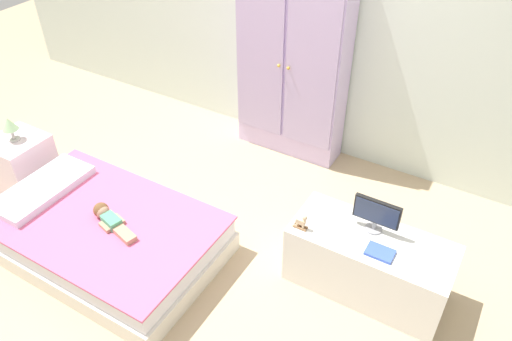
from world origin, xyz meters
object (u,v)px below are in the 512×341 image
object	(u,v)px
table_lamp	(9,125)
wardrobe	(292,59)
doll	(108,217)
rocking_horse_toy	(302,222)
tv_monitor	(377,213)
tv_stand	(368,263)
nightstand	(23,163)
book_blue	(380,252)
bed	(106,235)

from	to	relation	value
table_lamp	wardrobe	xyz separation A→B (m)	(1.48, 1.48, 0.26)
doll	rocking_horse_toy	bearing A→B (deg)	21.53
tv_monitor	rocking_horse_toy	bearing A→B (deg)	-151.12
table_lamp	tv_monitor	xyz separation A→B (m)	(2.55, 0.45, -0.01)
table_lamp	tv_stand	xyz separation A→B (m)	(2.58, 0.39, -0.34)
nightstand	book_blue	world-z (taller)	book_blue
tv_monitor	nightstand	bearing A→B (deg)	-169.89
bed	table_lamp	bearing A→B (deg)	169.15
rocking_horse_toy	tv_monitor	bearing A→B (deg)	28.88
wardrobe	tv_stand	world-z (taller)	wardrobe
table_lamp	book_blue	bearing A→B (deg)	6.34
rocking_horse_toy	book_blue	bearing A→B (deg)	5.05
table_lamp	bed	bearing A→B (deg)	-10.85
tv_stand	nightstand	bearing A→B (deg)	-171.49
nightstand	tv_stand	distance (m)	2.60
tv_stand	bed	bearing A→B (deg)	-159.62
wardrobe	tv_stand	distance (m)	1.66
doll	tv_stand	xyz separation A→B (m)	(1.51, 0.57, -0.12)
bed	tv_stand	size ratio (longest dim) A/B	1.56
nightstand	rocking_horse_toy	world-z (taller)	rocking_horse_toy
bed	rocking_horse_toy	distance (m)	1.29
nightstand	book_blue	size ratio (longest dim) A/B	2.79
bed	tv_stand	bearing A→B (deg)	20.38
tv_monitor	tv_stand	bearing A→B (deg)	-70.21
table_lamp	tv_monitor	distance (m)	2.59
doll	wardrobe	distance (m)	1.78
bed	book_blue	xyz separation A→B (m)	(1.63, 0.49, 0.28)
rocking_horse_toy	book_blue	world-z (taller)	rocking_horse_toy
doll	table_lamp	world-z (taller)	table_lamp
bed	doll	world-z (taller)	doll
tv_stand	rocking_horse_toy	xyz separation A→B (m)	(-0.39, -0.13, 0.25)
doll	tv_monitor	bearing A→B (deg)	23.42
rocking_horse_toy	book_blue	xyz separation A→B (m)	(0.46, 0.04, -0.04)
tv_stand	tv_monitor	xyz separation A→B (m)	(-0.02, 0.07, 0.33)
tv_stand	rocking_horse_toy	size ratio (longest dim) A/B	8.95
doll	nightstand	distance (m)	1.09
wardrobe	table_lamp	bearing A→B (deg)	-134.94
nightstand	tv_monitor	bearing A→B (deg)	10.11
wardrobe	tv_monitor	world-z (taller)	wardrobe
tv_monitor	book_blue	xyz separation A→B (m)	(0.10, -0.16, -0.12)
bed	wardrobe	xyz separation A→B (m)	(0.46, 1.67, 0.67)
bed	wardrobe	distance (m)	1.86
bed	table_lamp	size ratio (longest dim) A/B	8.02
rocking_horse_toy	table_lamp	bearing A→B (deg)	-173.39
bed	doll	xyz separation A→B (m)	(0.05, 0.01, 0.18)
rocking_horse_toy	book_blue	distance (m)	0.46
doll	book_blue	xyz separation A→B (m)	(1.58, 0.48, 0.10)
bed	nightstand	bearing A→B (deg)	169.15
wardrobe	rocking_horse_toy	distance (m)	1.46
table_lamp	tv_monitor	size ratio (longest dim) A/B	0.67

